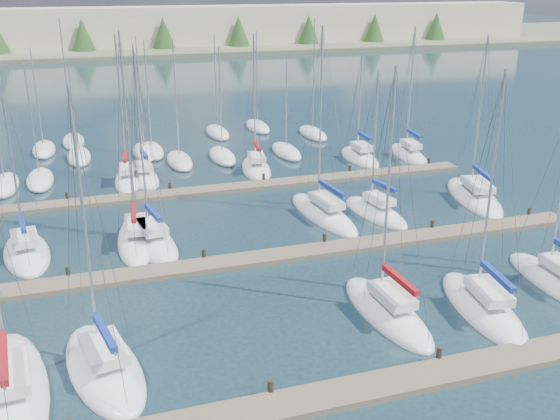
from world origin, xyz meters
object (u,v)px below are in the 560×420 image
object	(u,v)px
sailboat_o	(144,178)
sailboat_f	(556,282)
sailboat_i	(137,239)
sailboat_k	(323,214)
sailboat_b	(12,390)
sailboat_h	(27,253)
sailboat_q	(360,157)
sailboat_n	(128,180)
sailboat_j	(152,241)
sailboat_l	(376,212)
sailboat_d	(387,311)
sailboat_m	(474,197)
sailboat_r	(409,155)
sailboat_e	(483,307)
sailboat_c	(104,367)
sailboat_p	(256,168)

from	to	relation	value
sailboat_o	sailboat_f	bearing A→B (deg)	-57.47
sailboat_f	sailboat_i	world-z (taller)	sailboat_i
sailboat_k	sailboat_b	xyz separation A→B (m)	(-20.29, -15.48, -0.02)
sailboat_h	sailboat_k	world-z (taller)	sailboat_k
sailboat_b	sailboat_q	world-z (taller)	sailboat_b
sailboat_h	sailboat_f	world-z (taller)	sailboat_h
sailboat_h	sailboat_k	bearing A→B (deg)	-4.89
sailboat_n	sailboat_h	world-z (taller)	sailboat_n
sailboat_n	sailboat_j	distance (m)	13.93
sailboat_h	sailboat_j	bearing A→B (deg)	-10.90
sailboat_l	sailboat_q	size ratio (longest dim) A/B	1.03
sailboat_d	sailboat_o	size ratio (longest dim) A/B	1.10
sailboat_l	sailboat_m	bearing A→B (deg)	-3.98
sailboat_r	sailboat_e	world-z (taller)	sailboat_e
sailboat_e	sailboat_f	bearing A→B (deg)	20.48
sailboat_h	sailboat_q	bearing A→B (deg)	18.33
sailboat_c	sailboat_e	xyz separation A→B (m)	(19.35, -0.57, 0.00)
sailboat_d	sailboat_c	bearing A→B (deg)	-179.68
sailboat_r	sailboat_d	xyz separation A→B (m)	(-16.18, -27.06, -0.01)
sailboat_d	sailboat_h	world-z (taller)	sailboat_d
sailboat_c	sailboat_e	distance (m)	19.35
sailboat_f	sailboat_r	bearing A→B (deg)	81.79
sailboat_n	sailboat_p	bearing A→B (deg)	5.92
sailboat_p	sailboat_c	bearing A→B (deg)	-109.92
sailboat_k	sailboat_n	bearing A→B (deg)	130.76
sailboat_k	sailboat_e	xyz separation A→B (m)	(2.88, -15.58, -0.00)
sailboat_q	sailboat_j	bearing A→B (deg)	-143.56
sailboat_k	sailboat_q	distance (m)	16.03
sailboat_d	sailboat_m	xyz separation A→B (m)	(14.96, 14.24, -0.01)
sailboat_k	sailboat_j	world-z (taller)	sailboat_k
sailboat_f	sailboat_q	world-z (taller)	sailboat_f
sailboat_f	sailboat_p	size ratio (longest dim) A/B	0.93
sailboat_r	sailboat_h	bearing A→B (deg)	-151.43
sailboat_h	sailboat_k	distance (m)	20.47
sailboat_n	sailboat_h	bearing A→B (deg)	-113.30
sailboat_r	sailboat_l	bearing A→B (deg)	-119.66
sailboat_k	sailboat_q	size ratio (longest dim) A/B	1.32
sailboat_k	sailboat_b	bearing A→B (deg)	-147.76
sailboat_p	sailboat_b	distance (m)	33.85
sailboat_l	sailboat_q	bearing A→B (deg)	60.81
sailboat_d	sailboat_l	size ratio (longest dim) A/B	1.20
sailboat_e	sailboat_m	world-z (taller)	sailboat_m
sailboat_f	sailboat_q	xyz separation A→B (m)	(0.46, 27.62, -0.01)
sailboat_o	sailboat_p	distance (m)	10.06
sailboat_l	sailboat_f	world-z (taller)	sailboat_f
sailboat_q	sailboat_i	xyz separation A→B (m)	(-22.64, -13.79, 0.02)
sailboat_l	sailboat_k	size ratio (longest dim) A/B	0.78
sailboat_n	sailboat_b	bearing A→B (deg)	-98.79
sailboat_c	sailboat_l	size ratio (longest dim) A/B	1.20
sailboat_p	sailboat_i	distance (m)	17.92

